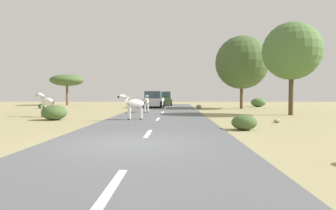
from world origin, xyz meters
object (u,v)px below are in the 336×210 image
at_px(tree_0, 67,80).
at_px(rock_1, 199,107).
at_px(zebra_2, 46,102).
at_px(car_0, 164,99).
at_px(bush_2, 244,122).
at_px(tree_1, 292,51).
at_px(bush_3, 43,106).
at_px(rock_0, 277,121).
at_px(zebra_0, 146,102).
at_px(car_1, 154,100).
at_px(bush_4, 258,102).
at_px(zebra_1, 133,104).
at_px(bush_1, 54,113).
at_px(tree_3, 242,63).

bearing_deg(tree_0, rock_1, -25.99).
distance_m(zebra_2, rock_1, 15.33).
bearing_deg(car_0, bush_2, -81.29).
height_order(tree_1, bush_3, tree_1).
bearing_deg(rock_0, bush_2, -129.01).
bearing_deg(tree_0, zebra_0, -51.21).
distance_m(car_1, bush_4, 12.22).
xyz_separation_m(bush_3, rock_0, (18.84, -13.64, -0.16)).
distance_m(zebra_1, tree_0, 24.61).
bearing_deg(bush_2, car_0, 100.15).
distance_m(zebra_0, bush_2, 11.62).
bearing_deg(rock_1, bush_2, -88.37).
bearing_deg(tree_1, bush_1, -164.69).
bearing_deg(bush_4, zebra_1, -124.84).
height_order(bush_2, bush_4, bush_4).
relative_size(zebra_0, bush_4, 0.87).
height_order(zebra_0, tree_3, tree_3).
bearing_deg(car_1, bush_1, -103.17).
bearing_deg(car_0, rock_0, -73.72).
bearing_deg(tree_0, tree_3, -21.68).
distance_m(tree_3, bush_1, 19.19).
bearing_deg(zebra_1, tree_0, 8.00).
relative_size(car_0, bush_2, 4.12).
bearing_deg(car_1, tree_0, 156.13).
bearing_deg(bush_1, bush_2, -23.35).
height_order(tree_0, bush_4, tree_0).
bearing_deg(zebra_1, zebra_0, -21.98).
distance_m(tree_1, rock_0, 7.55).
bearing_deg(tree_0, bush_3, -84.71).
distance_m(tree_3, bush_4, 6.63).
relative_size(zebra_2, tree_1, 0.25).
relative_size(tree_1, rock_0, 17.42).
bearing_deg(zebra_0, rock_1, -134.31).
height_order(zebra_0, zebra_2, zebra_2).
relative_size(zebra_0, rock_0, 3.93).
bearing_deg(bush_3, zebra_1, -48.49).
distance_m(bush_2, bush_4, 22.33).
xyz_separation_m(tree_0, tree_1, (22.54, -16.98, 1.22)).
bearing_deg(bush_3, bush_4, 11.31).
height_order(zebra_1, car_1, car_1).
height_order(tree_3, bush_3, tree_3).
xyz_separation_m(tree_1, rock_1, (-5.80, 8.82, -4.31)).
bearing_deg(bush_1, tree_0, 109.19).
relative_size(zebra_0, zebra_1, 0.98).
height_order(car_1, bush_2, car_1).
height_order(zebra_2, bush_4, zebra_2).
bearing_deg(zebra_0, rock_0, 125.81).
relative_size(car_0, tree_1, 0.67).
xyz_separation_m(zebra_1, bush_2, (5.24, -4.02, -0.62)).
height_order(zebra_0, car_1, car_1).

